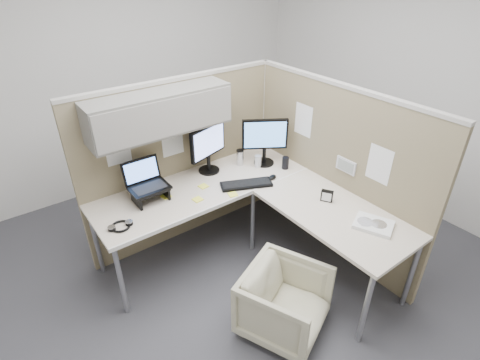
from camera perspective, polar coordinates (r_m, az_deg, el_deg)
ground at (r=3.55m, az=1.15°, el=-14.08°), size 4.50×4.50×0.00m
partition_back at (r=3.41m, az=-10.18°, el=5.96°), size 2.00×0.36×1.63m
partition_right at (r=3.54m, az=13.60°, el=1.42°), size 0.07×2.03×1.63m
desk at (r=3.24m, az=1.66°, el=-3.24°), size 2.00×1.98×0.73m
office_chair at (r=2.96m, az=6.83°, el=-17.68°), size 0.75×0.73×0.60m
monitor_left at (r=3.49m, az=-4.90°, el=5.31°), size 0.43×0.20×0.47m
monitor_right at (r=3.63m, az=3.79°, el=6.39°), size 0.39×0.26×0.47m
laptop_station at (r=3.23m, az=-13.88°, el=-0.83°), size 0.32×0.27×0.33m
keyboard at (r=3.37m, az=0.96°, el=-0.66°), size 0.48×0.33×0.02m
mouse at (r=3.49m, az=4.96°, el=0.44°), size 0.11×0.09×0.03m
travel_mug at (r=3.69m, az=0.01°, el=3.49°), size 0.07×0.07×0.16m
soda_can_green at (r=3.65m, az=6.93°, el=2.60°), size 0.07×0.07×0.12m
soda_can_silver at (r=3.66m, az=2.76°, el=2.88°), size 0.07×0.07×0.12m
sticky_note_b at (r=3.25m, az=-1.09°, el=-2.22°), size 0.09×0.09×0.01m
sticky_note_d at (r=3.38m, az=-5.62°, el=-0.95°), size 0.08×0.08×0.01m
sticky_note_a at (r=3.20m, az=-6.47°, el=-2.95°), size 0.08×0.08×0.01m
sticky_note_c at (r=3.28m, az=-11.19°, el=-2.45°), size 0.09×0.09×0.01m
headphones at (r=3.01m, az=-17.73°, el=-6.70°), size 0.19×0.17×0.03m
paper_stack at (r=3.06m, az=19.67°, el=-6.41°), size 0.32×0.35×0.03m
desk_clock at (r=3.23m, az=13.10°, el=-2.38°), size 0.09×0.10×0.10m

